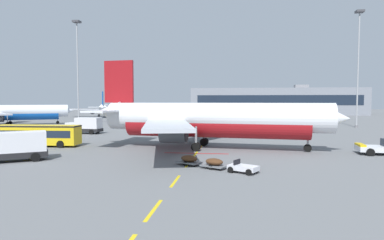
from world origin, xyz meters
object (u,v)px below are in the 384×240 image
at_px(airliner_foreground, 211,119).
at_px(apron_shuttle_bus, 37,134).
at_px(apron_light_mast_near, 77,61).
at_px(apron_light_mast_far, 358,56).
at_px(airliner_mid_left, 104,109).
at_px(airliner_far_center, 14,112).
at_px(fuel_service_truck, 14,146).
at_px(catering_truck, 85,125).
at_px(baggage_train, 215,163).

height_order(airliner_foreground, apron_shuttle_bus, airliner_foreground).
relative_size(airliner_foreground, apron_light_mast_near, 1.28).
relative_size(airliner_foreground, apron_light_mast_far, 1.26).
bearing_deg(airliner_mid_left, apron_light_mast_far, -28.25).
height_order(airliner_foreground, airliner_far_center, airliner_foreground).
bearing_deg(fuel_service_truck, apron_light_mast_far, 44.70).
bearing_deg(catering_truck, baggage_train, -47.93).
height_order(airliner_foreground, apron_light_mast_near, apron_light_mast_near).
xyz_separation_m(airliner_foreground, catering_truck, (-25.93, 17.04, -2.30)).
xyz_separation_m(airliner_foreground, apron_light_mast_near, (-37.80, 38.29, 12.78)).
xyz_separation_m(airliner_mid_left, baggage_train, (50.39, -96.36, -2.63)).
xyz_separation_m(airliner_foreground, apron_light_mast_far, (32.17, 39.53, 13.06)).
xyz_separation_m(baggage_train, apron_light_mast_near, (-39.18, 51.50, 16.20)).
height_order(airliner_mid_left, catering_truck, airliner_mid_left).
height_order(airliner_mid_left, fuel_service_truck, airliner_mid_left).
bearing_deg(apron_light_mast_near, airliner_foreground, -45.36).
distance_m(catering_truck, apron_light_mast_far, 64.17).
height_order(apron_light_mast_near, apron_light_mast_far, apron_light_mast_far).
xyz_separation_m(airliner_far_center, apron_light_mast_near, (16.91, 2.27, 13.35)).
bearing_deg(airliner_foreground, airliner_far_center, 146.65).
height_order(apron_shuttle_bus, apron_light_mast_near, apron_light_mast_near).
height_order(airliner_mid_left, baggage_train, airliner_mid_left).
bearing_deg(fuel_service_truck, catering_truck, 101.28).
bearing_deg(airliner_foreground, baggage_train, -84.07).
distance_m(airliner_mid_left, apron_shuttle_bus, 87.56).
bearing_deg(airliner_mid_left, fuel_service_truck, -73.13).
bearing_deg(baggage_train, fuel_service_truck, 177.29).
height_order(airliner_mid_left, apron_shuttle_bus, airliner_mid_left).
bearing_deg(baggage_train, catering_truck, 132.07).
xyz_separation_m(airliner_mid_left, airliner_far_center, (-5.69, -47.14, 0.23)).
bearing_deg(catering_truck, apron_light_mast_far, 21.16).
distance_m(airliner_far_center, fuel_service_truck, 59.37).
height_order(apron_shuttle_bus, fuel_service_truck, fuel_service_truck).
distance_m(fuel_service_truck, apron_light_mast_far, 75.12).
bearing_deg(apron_light_mast_far, catering_truck, -158.84).
relative_size(catering_truck, apron_light_mast_far, 0.26).
xyz_separation_m(airliner_mid_left, apron_light_mast_near, (11.21, -44.86, 13.57)).
distance_m(airliner_foreground, fuel_service_truck, 23.62).
bearing_deg(airliner_far_center, airliner_foreground, -33.35).
distance_m(catering_truck, apron_light_mast_near, 28.63).
distance_m(apron_shuttle_bus, fuel_service_truck, 12.14).
bearing_deg(apron_shuttle_bus, airliner_foreground, 2.17).
xyz_separation_m(airliner_mid_left, fuel_service_truck, (28.92, -95.34, -1.51)).
height_order(airliner_mid_left, apron_light_mast_near, apron_light_mast_near).
relative_size(baggage_train, apron_light_mast_far, 0.30).
bearing_deg(airliner_foreground, fuel_service_truck, -148.75).
bearing_deg(fuel_service_truck, baggage_train, -2.71).
relative_size(apron_shuttle_bus, baggage_train, 1.47).
bearing_deg(fuel_service_truck, apron_shuttle_bus, 111.92).
xyz_separation_m(airliner_far_center, baggage_train, (56.08, -49.22, -2.85)).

